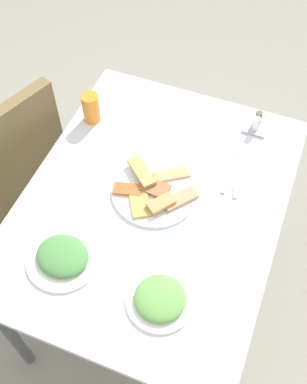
# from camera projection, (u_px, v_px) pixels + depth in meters

# --- Properties ---
(ground_plane) EXTENTS (6.00, 6.00, 0.00)m
(ground_plane) POSITION_uv_depth(u_px,v_px,m) (153.00, 287.00, 2.22)
(ground_plane) COLOR gray
(dining_table) EXTENTS (1.13, 0.88, 0.74)m
(dining_table) POSITION_uv_depth(u_px,v_px,m) (153.00, 213.00, 1.68)
(dining_table) COLOR silver
(dining_table) RESTS_ON ground_plane
(dining_chair) EXTENTS (0.54, 0.54, 0.91)m
(dining_chair) POSITION_uv_depth(u_px,v_px,m) (12.00, 162.00, 2.00)
(dining_chair) COLOR brown
(dining_chair) RESTS_ON ground_plane
(pide_platter) EXTENTS (0.31, 0.31, 0.04)m
(pide_platter) POSITION_uv_depth(u_px,v_px,m) (155.00, 190.00, 1.62)
(pide_platter) COLOR white
(pide_platter) RESTS_ON dining_table
(salad_plate_greens) EXTENTS (0.21, 0.21, 0.04)m
(salad_plate_greens) POSITION_uv_depth(u_px,v_px,m) (160.00, 299.00, 1.39)
(salad_plate_greens) COLOR white
(salad_plate_greens) RESTS_ON dining_table
(salad_plate_rice) EXTENTS (0.24, 0.24, 0.04)m
(salad_plate_rice) POSITION_uv_depth(u_px,v_px,m) (63.00, 257.00, 1.47)
(salad_plate_rice) COLOR white
(salad_plate_rice) RESTS_ON dining_table
(soda_can) EXTENTS (0.07, 0.07, 0.12)m
(soda_can) POSITION_uv_depth(u_px,v_px,m) (91.00, 108.00, 1.79)
(soda_can) COLOR orange
(soda_can) RESTS_ON dining_table
(paper_napkin) EXTENTS (0.15, 0.15, 0.00)m
(paper_napkin) POSITION_uv_depth(u_px,v_px,m) (231.00, 175.00, 1.67)
(paper_napkin) COLOR white
(paper_napkin) RESTS_ON dining_table
(fork) EXTENTS (0.19, 0.05, 0.00)m
(fork) POSITION_uv_depth(u_px,v_px,m) (236.00, 176.00, 1.67)
(fork) COLOR silver
(fork) RESTS_ON paper_napkin
(spoon) EXTENTS (0.18, 0.04, 0.00)m
(spoon) POSITION_uv_depth(u_px,v_px,m) (227.00, 173.00, 1.68)
(spoon) COLOR silver
(spoon) RESTS_ON paper_napkin
(condiment_caddy) EXTENTS (0.09, 0.09, 0.07)m
(condiment_caddy) POSITION_uv_depth(u_px,v_px,m) (256.00, 124.00, 1.79)
(condiment_caddy) COLOR #B2B2B7
(condiment_caddy) RESTS_ON dining_table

